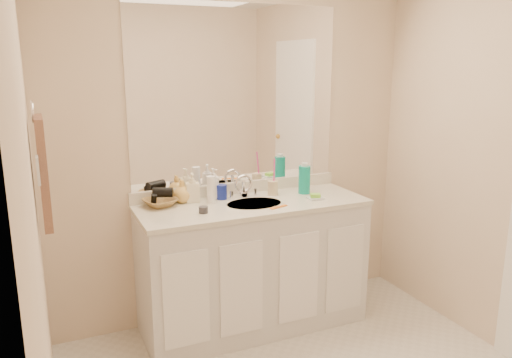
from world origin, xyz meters
name	(u,v)px	position (x,y,z in m)	size (l,w,h in m)	color
wall_back	(237,148)	(0.00, 1.30, 1.20)	(2.60, 0.02, 2.40)	beige
wall_left	(35,229)	(-1.30, 0.00, 1.20)	(0.02, 2.60, 2.40)	beige
vanity_cabinet	(253,267)	(0.00, 1.02, 0.42)	(1.50, 0.55, 0.85)	silver
countertop	(253,205)	(0.00, 1.02, 0.86)	(1.52, 0.57, 0.03)	silver
backsplash	(238,188)	(0.00, 1.29, 0.92)	(1.52, 0.03, 0.08)	silver
sink_basin	(254,205)	(0.00, 1.00, 0.87)	(0.37, 0.37, 0.02)	#BDB2A6
faucet	(244,189)	(0.00, 1.18, 0.94)	(0.02, 0.02, 0.11)	silver
mirror	(237,96)	(0.00, 1.29, 1.56)	(1.48, 0.01, 1.20)	white
blue_mug	(222,192)	(-0.16, 1.19, 0.93)	(0.07, 0.07, 0.10)	navy
tan_cup	(273,188)	(0.21, 1.15, 0.93)	(0.07, 0.07, 0.10)	beige
toothbrush	(274,173)	(0.22, 1.15, 1.03)	(0.01, 0.01, 0.21)	#FA41A7
mouthwash_bottle	(304,180)	(0.43, 1.10, 0.98)	(0.08, 0.08, 0.19)	#0DA28D
soap_dish	(315,198)	(0.42, 0.93, 0.89)	(0.10, 0.08, 0.01)	silver
green_soap	(315,196)	(0.42, 0.93, 0.90)	(0.07, 0.05, 0.02)	#86E337
orange_comb	(279,207)	(0.10, 0.86, 0.88)	(0.13, 0.03, 0.01)	orange
dark_jar	(203,210)	(-0.37, 0.94, 0.90)	(0.06, 0.06, 0.04)	#343239
extra_white_bottle	(211,190)	(-0.25, 1.13, 0.97)	(0.06, 0.06, 0.18)	white
soap_bottle_white	(214,184)	(-0.20, 1.22, 0.98)	(0.08, 0.08, 0.21)	white
soap_bottle_cream	(193,187)	(-0.35, 1.21, 0.98)	(0.09, 0.09, 0.19)	#FFF4CF
soap_bottle_yellow	(182,191)	(-0.42, 1.22, 0.96)	(0.12, 0.12, 0.15)	#F9C661
wicker_basket	(160,202)	(-0.58, 1.19, 0.91)	(0.21, 0.21, 0.05)	olive
hair_dryer	(163,192)	(-0.56, 1.19, 0.97)	(0.06, 0.06, 0.13)	black
towel_ring	(33,112)	(-1.27, 0.77, 1.55)	(0.11, 0.11, 0.01)	silver
hand_towel	(43,172)	(-1.25, 0.77, 1.25)	(0.04, 0.32, 0.55)	brown
switch_plate	(38,170)	(-1.27, 0.57, 1.30)	(0.01, 0.09, 0.13)	silver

